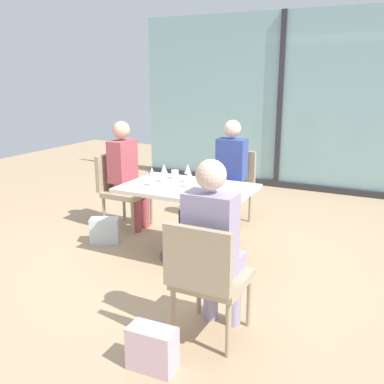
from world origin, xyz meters
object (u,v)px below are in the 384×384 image
Objects in this scene: chair_front_right at (207,274)px; chair_near_window at (233,183)px; wine_glass_0 at (164,169)px; handbag_0 at (105,231)px; handbag_1 at (152,348)px; wine_glass_1 at (223,179)px; wine_glass_2 at (189,174)px; person_front_right at (214,240)px; wine_glass_4 at (152,173)px; handbag_2 at (192,224)px; dining_table_main at (187,206)px; chair_far_left at (120,186)px; person_far_left at (127,170)px; coffee_cup at (175,175)px; cell_phone_on_table at (230,201)px; wine_glass_3 at (188,169)px; person_near_window at (230,168)px.

chair_front_right and chair_near_window have the same top height.
handbag_0 is at bearing -169.75° from wine_glass_0.
wine_glass_1 is at bearing 94.61° from handbag_1.
handbag_0 is (-1.00, -0.05, -0.72)m from wine_glass_2.
person_front_right is 1.45m from wine_glass_4.
person_front_right reaches higher than handbag_2.
wine_glass_2 is at bearing 106.67° from handbag_1.
person_front_right is at bearing -41.87° from wine_glass_4.
dining_table_main is 1.20m from chair_near_window.
dining_table_main is at bearing 124.77° from person_front_right.
wine_glass_2 is 1.00× the size of wine_glass_4.
chair_far_left is at bearing 79.83° from handbag_0.
person_far_left is at bearing 150.32° from wine_glass_0.
handbag_0 is at bearing -179.94° from wine_glass_1.
coffee_cup is at bearing -15.89° from chair_far_left.
handbag_0 and handbag_1 have the same top height.
wine_glass_4 is at bearing 135.06° from chair_front_right.
wine_glass_4 is 2.06× the size of coffee_cup.
cell_phone_on_table reaches higher than handbag_1.
coffee_cup reaches higher than handbag_2.
chair_far_left is 2.73m from handbag_1.
wine_glass_1 reaches higher than handbag_2.
chair_near_window is (0.00, 1.20, -0.04)m from dining_table_main.
cell_phone_on_table is (0.87, -0.15, -0.13)m from wine_glass_4.
wine_glass_0 is 1.00× the size of wine_glass_3.
person_front_right is at bearing -71.70° from chair_near_window.
person_near_window is 2.83m from handbag_1.
handbag_0 is at bearing -83.91° from person_far_left.
chair_front_right is at bearing -41.51° from chair_far_left.
person_near_window is at bearing 23.03° from handbag_0.
wine_glass_0 and wine_glass_1 have the same top height.
handbag_2 is (0.74, 0.63, 0.00)m from handbag_0.
handbag_2 is at bearing 82.91° from wine_glass_0.
wine_glass_0 is at bearing -74.27° from handbag_2.
chair_front_right is at bearing -58.32° from wine_glass_2.
wine_glass_2 is 0.36m from wine_glass_4.
person_front_right is 2.32m from person_near_window.
chair_far_left is 1.02m from wine_glass_0.
person_front_right is at bearing 90.00° from chair_front_right.
chair_far_left is 1.00× the size of chair_near_window.
chair_far_left is 9.67× the size of coffee_cup.
person_far_left is at bearing 154.85° from wine_glass_2.
dining_table_main is at bearing 169.99° from wine_glass_1.
chair_near_window is 1.64m from handbag_0.
wine_glass_0 is at bearing -99.39° from coffee_cup.
person_front_right is at bearing -70.86° from person_near_window.
wine_glass_4 is 0.62× the size of handbag_2.
wine_glass_2 is (-0.36, 0.05, 0.00)m from wine_glass_1.
dining_table_main is at bearing -24.77° from person_far_left.
person_near_window is at bearing 91.59° from wine_glass_2.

